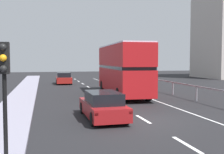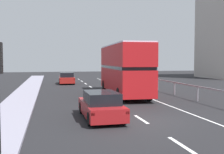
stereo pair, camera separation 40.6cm
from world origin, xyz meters
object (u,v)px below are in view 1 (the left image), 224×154
hatchback_car_near (103,106)px  double_decker_bus_red (123,68)px  traffic_signal_pole (4,72)px  sedan_car_ahead (64,78)px

hatchback_car_near → double_decker_bus_red: bearing=67.1°
hatchback_car_near → traffic_signal_pole: size_ratio=1.33×
sedan_car_ahead → double_decker_bus_red: bearing=-71.0°
double_decker_bus_red → hatchback_car_near: (-3.66, -8.97, -1.63)m
hatchback_car_near → traffic_signal_pole: 7.00m
hatchback_car_near → traffic_signal_pole: bearing=-127.5°
sedan_car_ahead → traffic_signal_pole: bearing=-96.5°
traffic_signal_pole → sedan_car_ahead: traffic_signal_pole is taller
hatchback_car_near → sedan_car_ahead: bearing=90.3°
hatchback_car_near → sedan_car_ahead: 21.60m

